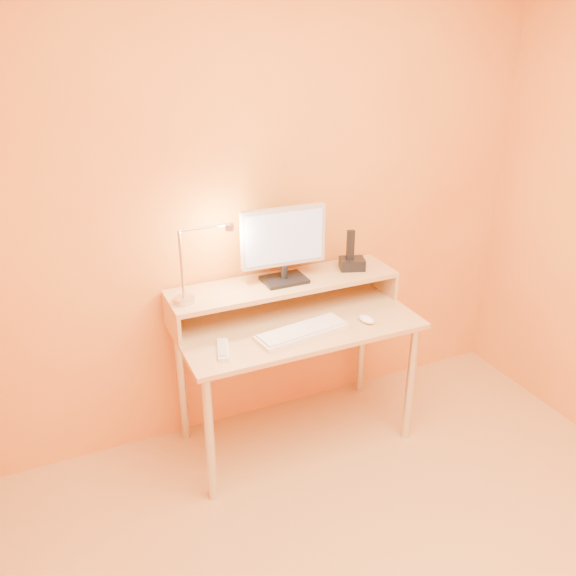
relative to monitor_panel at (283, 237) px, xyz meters
name	(u,v)px	position (x,y,z in m)	size (l,w,h in m)	color
wall_back	(270,202)	(0.00, 0.16, 0.13)	(3.00, 0.04, 2.50)	gold
desk_leg_fl	(210,440)	(-0.55, -0.41, -0.77)	(0.04, 0.04, 0.69)	silver
desk_leg_fr	(410,384)	(0.55, -0.41, -0.77)	(0.04, 0.04, 0.69)	silver
desk_leg_bl	(182,383)	(-0.55, 0.09, -0.77)	(0.04, 0.04, 0.69)	silver
desk_leg_br	(362,341)	(0.55, 0.09, -0.77)	(0.04, 0.04, 0.69)	silver
desk_lower	(296,324)	(0.00, -0.16, -0.41)	(1.20, 0.60, 0.03)	tan
shelf_riser_left	(172,319)	(-0.59, -0.01, -0.33)	(0.02, 0.30, 0.14)	tan
shelf_riser_right	(381,279)	(0.59, -0.01, -0.33)	(0.02, 0.30, 0.14)	tan
desk_shelf	(284,283)	(0.00, -0.01, -0.25)	(1.20, 0.30, 0.03)	tan
monitor_foot	(284,280)	(0.00, -0.01, -0.23)	(0.22, 0.16, 0.02)	black
monitor_neck	(284,272)	(0.00, -0.01, -0.19)	(0.04, 0.04, 0.07)	black
monitor_panel	(283,237)	(0.00, 0.00, 0.00)	(0.44, 0.04, 0.30)	#BBBCC2
monitor_back	(281,235)	(0.00, 0.02, 0.00)	(0.39, 0.01, 0.25)	black
monitor_screen	(285,238)	(0.00, -0.02, 0.00)	(0.40, 0.00, 0.26)	#ABB6D7
lamp_base	(184,300)	(-0.53, -0.04, -0.23)	(0.10, 0.10, 0.03)	silver
lamp_post	(182,265)	(-0.53, -0.04, -0.05)	(0.01, 0.01, 0.33)	silver
lamp_arm	(205,227)	(-0.41, -0.04, 0.12)	(0.01, 0.01, 0.24)	silver
lamp_head	(230,227)	(-0.29, -0.04, 0.10)	(0.04, 0.04, 0.03)	silver
lamp_bulb	(230,230)	(-0.29, -0.04, 0.09)	(0.03, 0.03, 0.00)	#FFEAC6
phone_dock	(352,264)	(0.40, -0.01, -0.21)	(0.13, 0.10, 0.06)	black
phone_handset	(350,245)	(0.38, -0.01, -0.10)	(0.04, 0.03, 0.16)	black
phone_led	(364,266)	(0.44, -0.06, -0.21)	(0.01, 0.00, 0.04)	#3374EE
keyboard	(302,332)	(-0.03, -0.29, -0.39)	(0.46, 0.15, 0.02)	silver
mouse	(367,319)	(0.32, -0.31, -0.38)	(0.06, 0.10, 0.03)	white
remote_control	(223,350)	(-0.43, -0.29, -0.39)	(0.05, 0.18, 0.02)	silver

